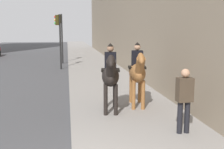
# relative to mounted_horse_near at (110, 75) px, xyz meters

# --- Properties ---
(mounted_horse_near) EXTENTS (2.15, 0.76, 2.25)m
(mounted_horse_near) POSITION_rel_mounted_horse_near_xyz_m (0.00, 0.00, 0.00)
(mounted_horse_near) COLOR black
(mounted_horse_near) RESTS_ON sidewalk_slab
(mounted_horse_far) EXTENTS (2.15, 0.76, 2.25)m
(mounted_horse_far) POSITION_rel_mounted_horse_near_xyz_m (0.46, -1.02, 0.01)
(mounted_horse_far) COLOR brown
(mounted_horse_far) RESTS_ON sidewalk_slab
(pedestrian_greeting) EXTENTS (0.27, 0.41, 1.70)m
(pedestrian_greeting) POSITION_rel_mounted_horse_near_xyz_m (-2.17, -1.57, -0.26)
(pedestrian_greeting) COLOR black
(pedestrian_greeting) RESTS_ON sidewalk_slab
(traffic_light_near_curb) EXTENTS (0.20, 0.44, 3.87)m
(traffic_light_near_curb) POSITION_rel_mounted_horse_near_xyz_m (10.98, 1.92, 1.24)
(traffic_light_near_curb) COLOR black
(traffic_light_near_curb) RESTS_ON ground
(traffic_light_far_curb) EXTENTS (0.20, 0.44, 4.08)m
(traffic_light_far_curb) POSITION_rel_mounted_horse_near_xyz_m (14.39, 1.85, 1.37)
(traffic_light_far_curb) COLOR black
(traffic_light_far_curb) RESTS_ON ground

